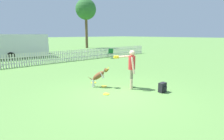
% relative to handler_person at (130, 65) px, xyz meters
% --- Properties ---
extents(ground_plane, '(240.00, 240.00, 0.00)m').
position_rel_handler_person_xyz_m(ground_plane, '(-0.95, -0.29, -1.03)').
color(ground_plane, '#5B8C42').
extents(handler_person, '(0.58, 1.08, 1.63)m').
position_rel_handler_person_xyz_m(handler_person, '(0.00, 0.00, 0.00)').
color(handler_person, beige).
rests_on(handler_person, ground_plane).
extents(leaping_dog, '(0.75, 0.85, 0.91)m').
position_rel_handler_person_xyz_m(leaping_dog, '(-0.87, 1.01, -0.49)').
color(leaping_dog, brown).
rests_on(leaping_dog, ground_plane).
extents(frisbee_near_handler, '(0.24, 0.24, 0.02)m').
position_rel_handler_person_xyz_m(frisbee_near_handler, '(-0.67, 1.73, -1.01)').
color(frisbee_near_handler, yellow).
rests_on(frisbee_near_handler, ground_plane).
extents(frisbee_near_dog, '(0.24, 0.24, 0.02)m').
position_rel_handler_person_xyz_m(frisbee_near_dog, '(-1.25, 0.09, -1.01)').
color(frisbee_near_dog, yellow).
rests_on(frisbee_near_dog, ground_plane).
extents(frisbee_midfield, '(0.24, 0.24, 0.02)m').
position_rel_handler_person_xyz_m(frisbee_midfield, '(-0.69, 0.92, -1.01)').
color(frisbee_midfield, yellow).
rests_on(frisbee_midfield, ground_plane).
extents(backpack_on_grass, '(0.32, 0.23, 0.39)m').
position_rel_handler_person_xyz_m(backpack_on_grass, '(0.59, -1.21, -0.83)').
color(backpack_on_grass, black).
rests_on(backpack_on_grass, ground_plane).
extents(picket_fence, '(24.58, 0.04, 0.94)m').
position_rel_handler_person_xyz_m(picket_fence, '(-0.95, 8.57, -0.55)').
color(picket_fence, silver).
rests_on(picket_fence, ground_plane).
extents(folding_chair_center, '(0.62, 0.64, 0.93)m').
position_rel_handler_person_xyz_m(folding_chair_center, '(5.59, 7.70, -0.46)').
color(folding_chair_center, '#333338').
rests_on(folding_chair_center, ground_plane).
extents(equipment_trailer, '(6.24, 2.73, 2.26)m').
position_rel_handler_person_xyz_m(equipment_trailer, '(-1.00, 13.71, 0.17)').
color(equipment_trailer, silver).
rests_on(equipment_trailer, ground_plane).
extents(tree_right_grove, '(3.28, 3.28, 7.80)m').
position_rel_handler_person_xyz_m(tree_right_grove, '(10.94, 19.82, 5.04)').
color(tree_right_grove, brown).
rests_on(tree_right_grove, ground_plane).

